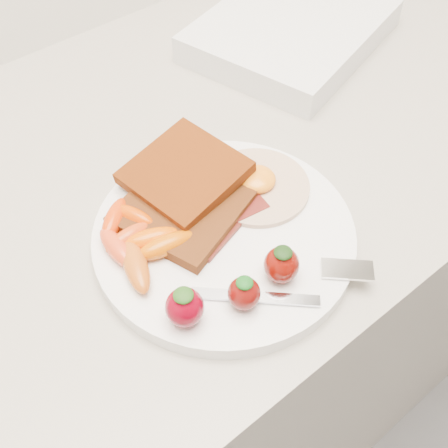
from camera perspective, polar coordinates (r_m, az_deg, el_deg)
counter at (r=1.03m, az=-4.98°, el=-12.41°), size 2.00×0.60×0.90m
plate at (r=0.58m, az=-0.00°, el=-1.19°), size 0.27×0.27×0.02m
toast_lower at (r=0.58m, az=-4.28°, el=1.53°), size 0.15×0.15×0.01m
toast_upper at (r=0.60m, az=-4.02°, el=5.24°), size 0.12×0.12×0.03m
fried_egg at (r=0.61m, az=3.37°, el=4.05°), size 0.14×0.14×0.02m
bacon_strips at (r=0.58m, az=0.13°, el=0.38°), size 0.10×0.07×0.01m
baby_carrots at (r=0.56m, az=-8.91°, el=-1.68°), size 0.09×0.12×0.02m
strawberries at (r=0.51m, az=1.13°, el=-6.49°), size 0.13×0.05×0.04m
fork at (r=0.54m, az=7.52°, el=-6.08°), size 0.16×0.10×0.00m
appliance at (r=0.85m, az=6.85°, el=18.91°), size 0.32×0.28×0.04m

